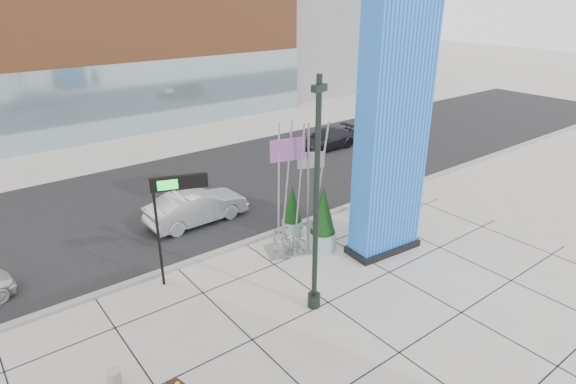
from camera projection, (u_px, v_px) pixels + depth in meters
ground at (286, 299)px, 15.97m from camera, size 160.00×160.00×0.00m
street_asphalt at (160, 202)px, 23.26m from camera, size 80.00×12.00×0.02m
curb_edge at (224, 250)px, 18.86m from camera, size 80.00×0.30×0.12m
tower_podium at (66, 51)px, 34.10m from camera, size 34.00×10.00×11.00m
tower_glass_front at (94, 105)px, 31.76m from camera, size 34.00×0.60×5.00m
blue_pylon at (392, 136)px, 17.26m from camera, size 2.99×1.53×9.64m
lamp_post at (316, 222)px, 14.44m from camera, size 0.49×0.41×7.43m
public_art_sculpture at (296, 219)px, 18.49m from camera, size 2.55×1.87×5.21m
concrete_bollard at (115, 382)px, 12.15m from camera, size 0.35×0.35×0.68m
overhead_street_sign at (173, 190)px, 15.85m from camera, size 1.80×0.79×3.95m
round_planter_east at (387, 198)px, 20.82m from camera, size 1.00×1.00×2.49m
round_planter_mid at (323, 220)px, 18.59m from camera, size 1.08×1.08×2.70m
round_planter_west at (292, 211)px, 19.88m from camera, size 0.88×0.88×2.19m
car_silver_mid at (197, 207)px, 20.99m from camera, size 4.52×1.70×1.47m
car_dark_east at (326, 139)px, 30.86m from camera, size 4.43×1.82×1.28m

